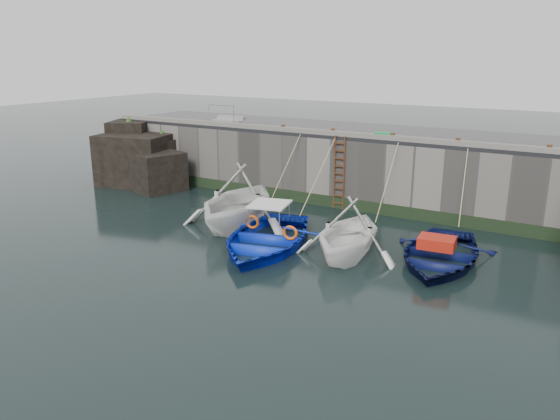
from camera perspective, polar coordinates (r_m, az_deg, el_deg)
The scene contains 22 objects.
ground at distance 15.04m, azimuth -3.15°, elevation -9.85°, with size 120.00×120.00×0.00m, color black.
quay_back at distance 25.39m, azimuth 12.76°, elevation 4.16°, with size 30.00×5.00×3.00m, color slate.
road_back at distance 25.12m, azimuth 12.98°, elevation 7.68°, with size 30.00×5.00×0.16m, color black.
kerb_back at distance 22.89m, azimuth 11.14°, elevation 7.46°, with size 30.00×0.30×0.20m, color slate.
algae_back at distance 23.35m, azimuth 10.59°, elevation 0.09°, with size 30.00×0.08×0.50m, color black.
rock_outcrop at distance 29.36m, azimuth -14.33°, elevation 5.16°, with size 5.85×4.24×3.41m.
ladder at distance 23.72m, azimuth 6.18°, elevation 3.86°, with size 0.51×0.08×3.20m.
boat_near_white at distance 21.55m, azimuth -4.44°, elevation -1.73°, with size 4.57×5.29×2.79m, color white.
boat_near_white_rope at distance 24.35m, azimuth 0.28°, elevation 0.42°, with size 0.04×3.26×3.10m, color tan, non-canonical shape.
boat_near_blue at distance 19.25m, azimuth -1.54°, elevation -3.89°, with size 3.99×5.59×1.16m, color #0D2BC7.
boat_near_blue_rope at distance 22.73m, azimuth 4.14°, elevation -0.77°, with size 0.04×4.29×3.10m, color tan, non-canonical shape.
boat_near_blacktrim at distance 18.59m, azimuth 7.05°, elevation -4.75°, with size 3.74×4.34×2.28m, color white.
boat_near_blacktrim_rope at distance 21.99m, azimuth 11.15°, elevation -1.62°, with size 0.04×3.76×3.10m, color tan, non-canonical shape.
boat_near_navy at distance 18.67m, azimuth 16.26°, elevation -5.21°, with size 3.61×5.05×1.05m, color #0A1141.
boat_near_navy_rope at distance 21.76m, azimuth 18.56°, elevation -2.37°, with size 0.04×3.10×3.10m, color tan, non-canonical shape.
fish_crate at distance 23.11m, azimuth 10.68°, elevation 7.66°, with size 0.65×0.36×0.27m, color #17823C.
railing at distance 27.95m, azimuth -5.34°, elevation 9.42°, with size 1.60×1.05×1.00m.
bollard_a at distance 25.09m, azimuth 0.33°, elevation 8.58°, with size 0.18×0.18×0.28m, color #3F1E0F.
bollard_b at distance 23.93m, azimuth 5.55°, elevation 8.14°, with size 0.18×0.18×0.28m, color #3F1E0F.
bollard_c at distance 22.91m, azimuth 11.71°, elevation 7.54°, with size 0.18×0.18×0.28m, color #3F1E0F.
bollard_d at distance 22.21m, azimuth 18.08°, elevation 6.82°, with size 0.18×0.18×0.28m, color #3F1E0F.
bollard_e at distance 21.74m, azimuth 26.32°, elevation 5.76°, with size 0.18×0.18×0.28m, color #3F1E0F.
Camera 1 is at (7.62, -11.18, 6.57)m, focal length 35.00 mm.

